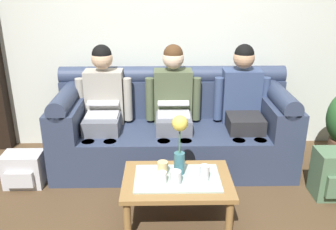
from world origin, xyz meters
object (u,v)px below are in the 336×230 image
(cup_near_left, at_px, (163,168))
(backpack_left, at_px, (24,170))
(cup_near_right, at_px, (162,177))
(backpack_right, at_px, (333,174))
(flower_vase, at_px, (180,140))
(cup_far_center, at_px, (204,172))
(person_middle, at_px, (173,103))
(coffee_table, at_px, (177,184))
(couch, at_px, (173,129))
(person_left, at_px, (103,103))
(person_right, at_px, (243,102))
(cup_far_left, at_px, (176,177))

(cup_near_left, distance_m, backpack_left, 1.39)
(cup_near_right, height_order, backpack_right, cup_near_right)
(flower_vase, height_order, cup_far_center, flower_vase)
(cup_near_right, relative_size, cup_far_center, 0.73)
(flower_vase, xyz_separation_m, cup_near_right, (-0.14, -0.13, -0.25))
(cup_near_left, height_order, cup_near_right, cup_near_left)
(person_middle, distance_m, flower_vase, 0.89)
(cup_far_center, distance_m, backpack_left, 1.72)
(coffee_table, bearing_deg, couch, 90.00)
(backpack_left, bearing_deg, backpack_right, -4.84)
(person_left, height_order, cup_near_right, person_left)
(person_middle, bearing_deg, backpack_left, -162.71)
(flower_vase, xyz_separation_m, cup_near_left, (-0.13, -0.00, -0.24))
(couch, xyz_separation_m, person_right, (0.70, -0.00, 0.29))
(cup_far_left, bearing_deg, person_middle, 89.14)
(cup_near_right, xyz_separation_m, backpack_left, (-1.28, 0.59, -0.26))
(person_middle, height_order, backpack_right, person_middle)
(person_left, height_order, coffee_table, person_left)
(couch, bearing_deg, cup_near_left, -97.16)
(cup_far_left, height_order, backpack_right, cup_far_left)
(couch, relative_size, cup_near_right, 26.90)
(cup_near_left, relative_size, cup_far_center, 0.85)
(person_right, relative_size, cup_near_left, 12.09)
(flower_vase, xyz_separation_m, backpack_left, (-1.42, 0.46, -0.51))
(cup_near_left, xyz_separation_m, cup_near_right, (-0.00, -0.13, -0.01))
(flower_vase, xyz_separation_m, cup_far_center, (0.19, -0.10, -0.23))
(couch, bearing_deg, cup_near_right, -96.52)
(cup_far_left, bearing_deg, cup_near_right, 172.05)
(cup_far_left, bearing_deg, cup_far_center, 12.19)
(coffee_table, xyz_separation_m, backpack_left, (-1.40, 0.53, -0.16))
(person_middle, relative_size, cup_near_right, 14.05)
(person_middle, xyz_separation_m, backpack_left, (-1.40, -0.44, -0.50))
(cup_far_center, bearing_deg, coffee_table, 171.59)
(person_middle, distance_m, backpack_left, 1.55)
(person_left, relative_size, cup_far_center, 10.23)
(person_right, bearing_deg, cup_far_center, -116.21)
(person_left, distance_m, coffee_table, 1.23)
(person_left, bearing_deg, cup_near_left, -56.88)
(person_right, distance_m, cup_far_center, 1.13)
(couch, height_order, flower_vase, couch)
(cup_near_right, distance_m, cup_far_center, 0.33)
(person_middle, distance_m, person_right, 0.70)
(coffee_table, distance_m, cup_far_left, 0.13)
(person_middle, relative_size, flower_vase, 2.49)
(person_middle, height_order, cup_near_right, person_middle)
(couch, bearing_deg, backpack_right, -26.05)
(person_middle, relative_size, backpack_left, 3.46)
(person_left, distance_m, backpack_right, 2.23)
(cup_far_center, bearing_deg, cup_near_right, -174.07)
(coffee_table, distance_m, flower_vase, 0.35)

